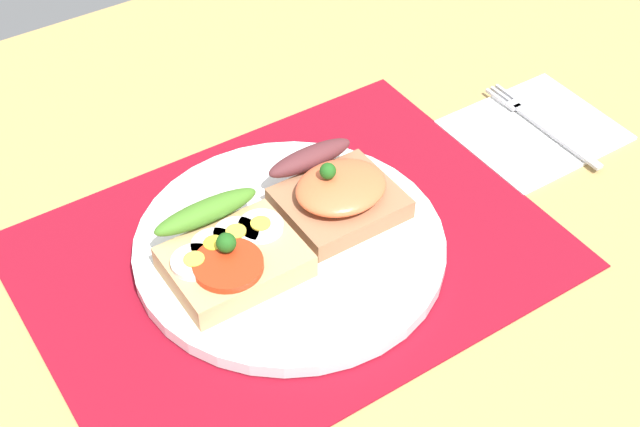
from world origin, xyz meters
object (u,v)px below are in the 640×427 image
object	(u,v)px
fork	(539,123)
plate	(290,246)
sandwich_egg_tomato	(229,253)
sandwich_salmon	(336,192)
napkin	(535,129)

from	to	relation	value
fork	plate	bearing A→B (deg)	-178.11
sandwich_egg_tomato	sandwich_salmon	bearing A→B (deg)	5.65
fork	sandwich_egg_tomato	bearing A→B (deg)	-178.57
plate	sandwich_egg_tomato	distance (cm)	5.95
napkin	fork	xyz separation A→B (cm)	(0.54, 0.07, 0.46)
sandwich_salmon	napkin	world-z (taller)	sandwich_salmon
sandwich_egg_tomato	napkin	distance (cm)	34.11
plate	napkin	xyz separation A→B (cm)	(28.47, 0.88, -0.62)
sandwich_egg_tomato	napkin	bearing A→B (deg)	1.33
sandwich_egg_tomato	fork	xyz separation A→B (cm)	(34.52, 0.86, -2.40)
fork	sandwich_salmon	bearing A→B (deg)	179.46
sandwich_salmon	napkin	distance (cm)	23.23
sandwich_salmon	fork	xyz separation A→B (cm)	(23.57, -0.22, -2.60)
sandwich_salmon	fork	distance (cm)	23.71
napkin	sandwich_egg_tomato	bearing A→B (deg)	-178.67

